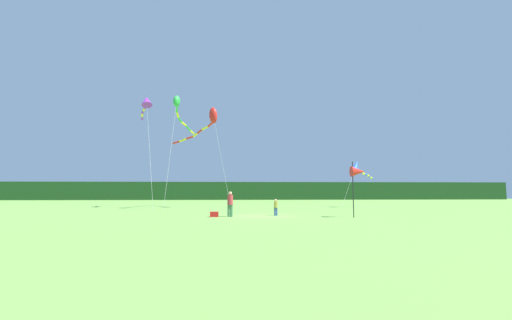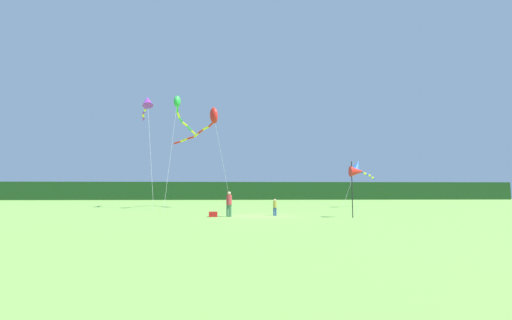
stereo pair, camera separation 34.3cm
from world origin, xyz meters
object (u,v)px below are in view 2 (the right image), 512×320
person_child (275,206)px  kite_purple (147,103)px  cooler_box (213,214)px  banner_flag_pole (357,172)px  kite_red (210,120)px  person_adult (229,203)px  kite_blue (358,167)px  kite_green (179,108)px

person_child → kite_purple: bearing=135.8°
kite_purple → person_child: bearing=-44.2°
cooler_box → kite_purple: bearing=122.1°
person_child → banner_flag_pole: banner_flag_pole is taller
cooler_box → kite_red: 15.21m
person_child → cooler_box: size_ratio=2.11×
person_adult → kite_red: 14.94m
cooler_box → kite_blue: size_ratio=0.11×
person_adult → kite_purple: 18.44m
kite_purple → kite_green: (3.60, -1.50, -0.94)m
kite_green → banner_flag_pole: bearing=-42.0°
person_child → banner_flag_pole: size_ratio=0.32×
person_child → person_adult: bearing=-165.0°
banner_flag_pole → kite_purple: kite_purple is taller
kite_red → person_child: bearing=-64.1°
person_adult → kite_green: kite_green is taller
person_child → kite_red: 15.27m
person_adult → cooler_box: bearing=177.1°
person_adult → kite_purple: kite_purple is taller
cooler_box → banner_flag_pole: banner_flag_pole is taller
banner_flag_pole → kite_blue: (5.09, 13.95, 1.34)m
banner_flag_pole → kite_green: (-13.68, 12.31, 7.07)m
kite_green → kite_red: size_ratio=1.07×
cooler_box → banner_flag_pole: bearing=-7.5°
cooler_box → kite_purple: (-7.89, 12.58, 10.79)m
banner_flag_pole → kite_blue: 14.90m
kite_red → kite_blue: bearing=1.8°
kite_blue → kite_green: (-18.77, -1.63, 5.73)m
kite_green → person_adult: bearing=-64.4°
banner_flag_pole → kite_blue: size_ratio=0.70×
banner_flag_pole → kite_blue: bearing=70.0°
person_adult → cooler_box: 1.30m
person_adult → banner_flag_pole: banner_flag_pole is taller
banner_flag_pole → kite_red: kite_red is taller
kite_green → person_child: bearing=-50.4°
kite_red → banner_flag_pole: bearing=-51.4°
kite_green → kite_purple: bearing=157.4°
person_adult → kite_purple: size_ratio=0.14×
kite_purple → kite_blue: 23.35m
person_adult → kite_blue: (13.43, 12.77, 3.36)m
cooler_box → kite_red: kite_red is taller
person_child → kite_green: size_ratio=0.10×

